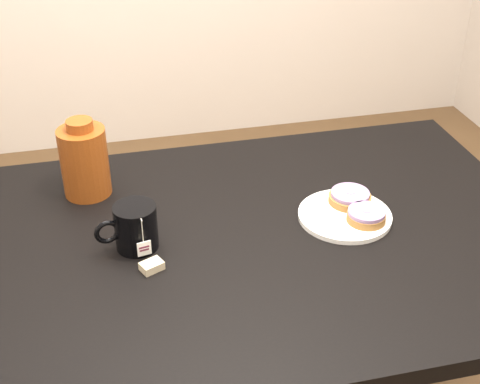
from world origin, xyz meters
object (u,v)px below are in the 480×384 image
Objects in this scene: teabag_pouch at (152,266)px; plate at (345,215)px; table at (238,267)px; bagel_package at (84,161)px; bagel_front at (366,216)px; mug at (135,227)px; bagel_back at (350,197)px.

plate is at bearing 10.92° from teabag_pouch.
table is 0.23m from teabag_pouch.
bagel_package is at bearing 139.37° from table.
bagel_front is 0.51m from mug.
plate is 1.78× the size of bagel_front.
bagel_back is (0.28, 0.06, 0.11)m from table.
bagel_package reaches higher than table.
mug reaches higher than table.
table is 31.11× the size of teabag_pouch.
mug reaches higher than bagel_front.
mug is (-0.22, 0.02, 0.13)m from table.
mug reaches higher than teabag_pouch.
mug is at bearing 175.47° from table.
mug is 0.10m from teabag_pouch.
table is 12.46× the size of bagel_back.
bagel_package reaches higher than bagel_back.
bagel_back is 2.50× the size of teabag_pouch.
plate is 0.05m from bagel_front.
bagel_package is at bearing 108.61° from teabag_pouch.
bagel_back is at bearing 15.32° from teabag_pouch.
bagel_back is at bearing 94.92° from bagel_front.
teabag_pouch is (-0.20, -0.07, 0.09)m from table.
bagel_package is (-0.31, 0.27, 0.17)m from table.
bagel_package is at bearing 161.05° from bagel_back.
mug is at bearing 104.41° from teabag_pouch.
table is 0.27m from plate.
bagel_package is (-0.11, 0.34, 0.08)m from teabag_pouch.
table is 9.78× the size of mug.
mug is at bearing -174.86° from bagel_back.
mug is 0.74× the size of bagel_package.
plate reaches higher than table.
bagel_back reaches higher than plate.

